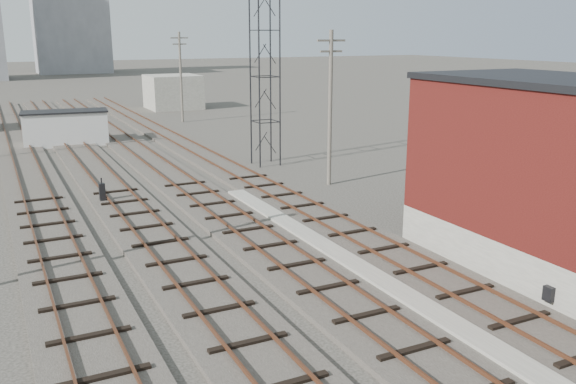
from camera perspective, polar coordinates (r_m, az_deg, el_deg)
ground at (r=64.39m, az=-15.90°, el=6.18°), size 320.00×320.00×0.00m
track_right at (r=44.87m, az=-7.70°, el=3.31°), size 3.20×90.00×0.39m
track_mid_right at (r=43.79m, az=-12.67°, el=2.81°), size 3.20×90.00×0.39m
track_mid_left at (r=43.06m, az=-17.83°, el=2.27°), size 3.20×90.00×0.39m
track_left at (r=42.69m, az=-23.13°, el=1.69°), size 3.20×90.00×0.39m
platform_curb at (r=22.30m, az=8.53°, el=-8.32°), size 0.90×28.00×0.26m
brick_building at (r=24.55m, az=25.17°, el=1.13°), size 6.54×12.20×7.22m
lattice_tower at (r=41.41m, az=-2.19°, el=12.81°), size 1.60×1.60×15.00m
utility_pole_right_a at (r=35.83m, az=3.97°, el=8.19°), size 1.80×0.24×9.00m
utility_pole_right_b at (r=63.48m, az=-10.00°, el=10.76°), size 1.80×0.24×9.00m
apartment_right at (r=154.06m, az=-19.75°, el=15.30°), size 16.00×12.00×26.00m
shed_right at (r=75.88m, az=-10.70°, el=9.19°), size 6.00×6.00×4.00m
switch_stand at (r=33.70m, az=-16.99°, el=-0.04°), size 0.31×0.31×1.32m
site_trailer at (r=52.77m, az=-20.08°, el=5.67°), size 6.88×3.53×2.79m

